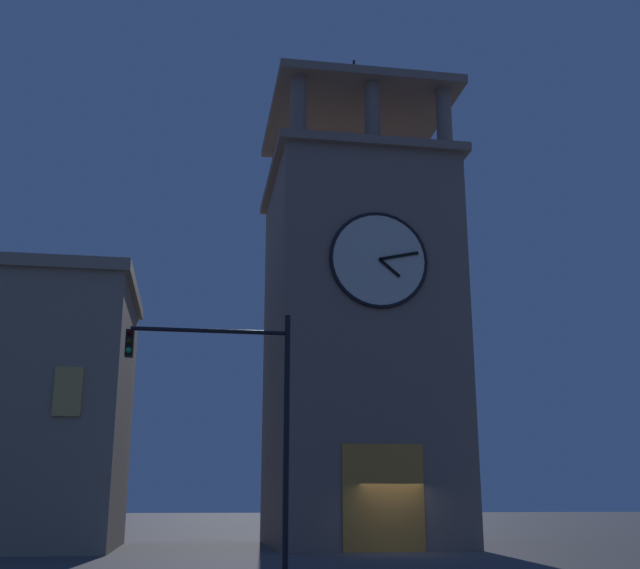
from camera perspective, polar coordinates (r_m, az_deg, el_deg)
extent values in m
plane|color=#4C4C51|center=(30.74, 5.58, -18.88)|extent=(200.00, 200.00, 0.00)
cube|color=gray|center=(35.98, 2.76, -5.11)|extent=(7.86, 8.78, 16.65)
cube|color=gray|center=(38.43, 2.59, 7.50)|extent=(8.46, 9.38, 0.40)
cylinder|color=gray|center=(36.63, 9.01, 11.77)|extent=(0.70, 0.70, 2.92)
cylinder|color=gray|center=(35.80, 3.82, 12.28)|extent=(0.70, 0.70, 2.92)
cylinder|color=gray|center=(35.26, -1.59, 12.71)|extent=(0.70, 0.70, 2.92)
cylinder|color=gray|center=(43.20, 5.89, 7.28)|extent=(0.70, 0.70, 2.92)
cylinder|color=gray|center=(42.50, 1.51, 7.60)|extent=(0.70, 0.70, 2.92)
cylinder|color=gray|center=(42.05, -2.99, 7.87)|extent=(0.70, 0.70, 2.92)
cube|color=gray|center=(39.84, 2.53, 11.90)|extent=(8.46, 9.38, 0.40)
cylinder|color=black|center=(40.68, 2.50, 14.10)|extent=(0.12, 0.12, 3.11)
cylinder|color=silver|center=(32.51, 4.30, 1.80)|extent=(4.02, 0.12, 4.02)
torus|color=black|center=(32.49, 4.31, 1.81)|extent=(4.18, 0.16, 4.18)
cube|color=black|center=(32.41, 5.08, 1.21)|extent=(0.92, 0.06, 0.81)
cube|color=black|center=(32.67, 5.76, 2.08)|extent=(1.69, 0.06, 0.48)
cube|color=orange|center=(31.16, 4.62, -15.17)|extent=(3.20, 0.24, 4.00)
cube|color=#E0B259|center=(30.36, -17.88, -7.42)|extent=(1.00, 0.12, 1.80)
cylinder|color=black|center=(21.97, -2.46, -11.20)|extent=(0.16, 0.16, 7.00)
cylinder|color=black|center=(22.24, -7.99, -3.36)|extent=(4.38, 0.12, 0.12)
cube|color=black|center=(22.22, -13.69, -4.18)|extent=(0.22, 0.30, 0.75)
sphere|color=#360505|center=(22.10, -13.68, -3.39)|extent=(0.16, 0.16, 0.16)
sphere|color=#392705|center=(22.05, -13.72, -4.03)|extent=(0.16, 0.16, 0.16)
sphere|color=#18C154|center=(22.00, -13.76, -4.67)|extent=(0.16, 0.16, 0.16)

